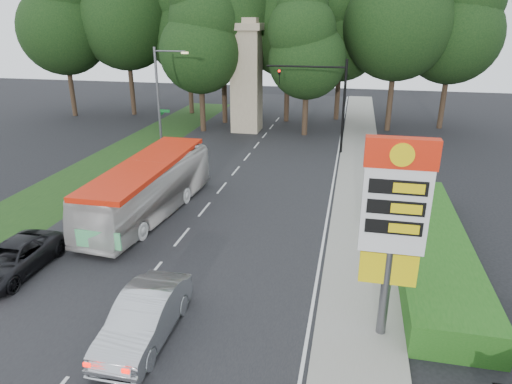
% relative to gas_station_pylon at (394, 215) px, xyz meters
% --- Properties ---
extents(ground, '(120.00, 120.00, 0.00)m').
position_rel_gas_station_pylon_xyz_m(ground, '(-9.20, -1.99, -4.45)').
color(ground, black).
rests_on(ground, ground).
extents(road_surface, '(14.00, 80.00, 0.02)m').
position_rel_gas_station_pylon_xyz_m(road_surface, '(-9.20, 10.01, -4.44)').
color(road_surface, black).
rests_on(road_surface, ground).
extents(sidewalk_right, '(3.00, 80.00, 0.12)m').
position_rel_gas_station_pylon_xyz_m(sidewalk_right, '(-0.70, 10.01, -4.39)').
color(sidewalk_right, gray).
rests_on(sidewalk_right, ground).
extents(grass_verge_left, '(5.00, 50.00, 0.02)m').
position_rel_gas_station_pylon_xyz_m(grass_verge_left, '(-18.70, 16.01, -4.44)').
color(grass_verge_left, '#193814').
rests_on(grass_verge_left, ground).
extents(hedge, '(3.00, 14.00, 1.20)m').
position_rel_gas_station_pylon_xyz_m(hedge, '(2.30, 6.01, -3.85)').
color(hedge, '#1D5215').
rests_on(hedge, ground).
extents(gas_station_pylon, '(2.10, 0.45, 6.85)m').
position_rel_gas_station_pylon_xyz_m(gas_station_pylon, '(0.00, 0.00, 0.00)').
color(gas_station_pylon, '#59595E').
rests_on(gas_station_pylon, ground).
extents(traffic_signal_mast, '(6.10, 0.35, 7.20)m').
position_rel_gas_station_pylon_xyz_m(traffic_signal_mast, '(-3.52, 22.00, 0.22)').
color(traffic_signal_mast, black).
rests_on(traffic_signal_mast, ground).
extents(streetlight_signs, '(2.75, 0.98, 8.00)m').
position_rel_gas_station_pylon_xyz_m(streetlight_signs, '(-16.19, 20.01, -0.01)').
color(streetlight_signs, '#59595E').
rests_on(streetlight_signs, ground).
extents(monument, '(3.00, 3.00, 10.05)m').
position_rel_gas_station_pylon_xyz_m(monument, '(-11.20, 28.01, 0.66)').
color(monument, gray).
rests_on(monument, ground).
extents(tree_far_west, '(8.96, 8.96, 17.60)m').
position_rel_gas_station_pylon_xyz_m(tree_far_west, '(-31.20, 31.01, 6.24)').
color(tree_far_west, '#2D2116').
rests_on(tree_far_west, ground).
extents(tree_west_mid, '(9.80, 9.80, 19.25)m').
position_rel_gas_station_pylon_xyz_m(tree_west_mid, '(-25.20, 33.01, 7.24)').
color(tree_west_mid, '#2D2116').
rests_on(tree_west_mid, ground).
extents(tree_west_near, '(8.40, 8.40, 16.50)m').
position_rel_gas_station_pylon_xyz_m(tree_west_near, '(-19.20, 35.01, 5.57)').
color(tree_west_near, '#2D2116').
rests_on(tree_west_near, ground).
extents(tree_center_right, '(9.24, 9.24, 18.15)m').
position_rel_gas_station_pylon_xyz_m(tree_center_right, '(-8.20, 33.01, 6.57)').
color(tree_center_right, '#2D2116').
rests_on(tree_center_right, ground).
extents(tree_east_near, '(8.12, 8.12, 15.95)m').
position_rel_gas_station_pylon_xyz_m(tree_east_near, '(-3.20, 35.01, 5.23)').
color(tree_east_near, '#2D2116').
rests_on(tree_east_near, ground).
extents(tree_east_mid, '(9.52, 9.52, 18.70)m').
position_rel_gas_station_pylon_xyz_m(tree_east_mid, '(1.80, 31.01, 6.91)').
color(tree_east_mid, '#2D2116').
rests_on(tree_east_mid, ground).
extents(tree_far_east, '(8.68, 8.68, 17.05)m').
position_rel_gas_station_pylon_xyz_m(tree_far_east, '(6.80, 33.01, 5.90)').
color(tree_far_east, '#2D2116').
rests_on(tree_far_east, ground).
extents(tree_monument_left, '(7.28, 7.28, 14.30)m').
position_rel_gas_station_pylon_xyz_m(tree_monument_left, '(-15.20, 27.01, 4.23)').
color(tree_monument_left, '#2D2116').
rests_on(tree_monument_left, ground).
extents(tree_monument_right, '(6.72, 6.72, 13.20)m').
position_rel_gas_station_pylon_xyz_m(tree_monument_right, '(-5.70, 27.51, 3.56)').
color(tree_monument_right, '#2D2116').
rests_on(tree_monument_right, ground).
extents(transit_bus, '(3.44, 10.86, 2.97)m').
position_rel_gas_station_pylon_xyz_m(transit_bus, '(-11.84, 7.75, -2.96)').
color(transit_bus, silver).
rests_on(transit_bus, ground).
extents(sedan_silver, '(1.74, 4.86, 1.60)m').
position_rel_gas_station_pylon_xyz_m(sedan_silver, '(-7.70, -1.79, -3.65)').
color(sedan_silver, '#AEB1B6').
rests_on(sedan_silver, ground).
extents(suv_charcoal, '(2.24, 4.80, 1.33)m').
position_rel_gas_station_pylon_xyz_m(suv_charcoal, '(-14.87, 0.90, -3.78)').
color(suv_charcoal, black).
rests_on(suv_charcoal, ground).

